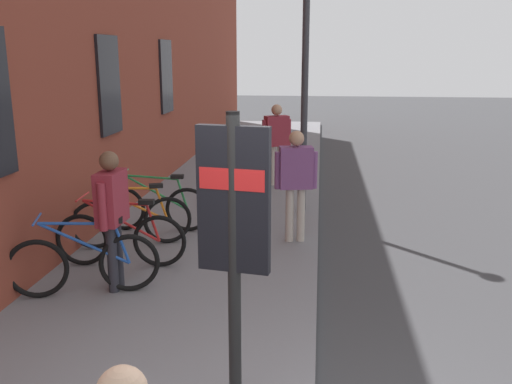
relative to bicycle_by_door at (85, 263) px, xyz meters
name	(u,v)px	position (x,y,z in m)	size (l,w,h in m)	color
ground	(376,225)	(3.58, -3.73, -0.51)	(60.00, 60.00, 0.00)	#38383A
sidewalk_pavement	(237,190)	(5.58, -0.98, -0.45)	(24.00, 3.50, 0.12)	slate
bicycle_by_door	(85,263)	(0.00, 0.00, 0.00)	(0.66, 1.71, 0.97)	black
bicycle_under_window	(121,238)	(0.94, -0.11, 0.00)	(0.48, 1.77, 0.97)	black
bicycle_leaning_wall	(132,221)	(1.75, 0.01, 0.00)	(0.72, 1.68, 0.97)	black
bicycle_end_of_row	(156,207)	(2.50, -0.13, 0.00)	(0.48, 1.77, 0.97)	black
transit_info_sign	(234,220)	(-2.01, -2.10, 1.21)	(0.17, 0.56, 2.40)	black
pedestrian_by_facade	(296,175)	(2.24, -2.38, 0.64)	(0.33, 0.63, 1.69)	#B2A599
pedestrian_near_bus	(112,207)	(0.20, -0.30, 0.65)	(0.64, 0.26, 1.70)	#26262D
pedestrian_crossing_street	(277,136)	(5.99, -1.80, 0.67)	(0.44, 0.60, 1.74)	#B2A599
street_lamp	(306,32)	(4.00, -2.43, 2.75)	(0.28, 0.28, 5.32)	#333338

